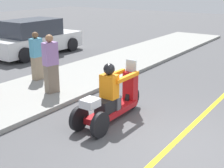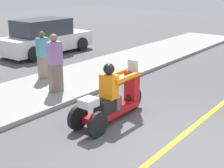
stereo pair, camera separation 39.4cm
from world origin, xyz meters
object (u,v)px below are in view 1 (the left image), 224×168
at_px(spectator_end_of_line, 37,57).
at_px(parked_car_lot_right, 35,38).
at_px(motorcycle_trike, 112,100).
at_px(spectator_far_back, 51,65).

bearing_deg(spectator_end_of_line, parked_car_lot_right, 48.94).
xyz_separation_m(motorcycle_trike, spectator_end_of_line, (1.06, 3.68, 0.36)).
relative_size(spectator_end_of_line, parked_car_lot_right, 0.35).
relative_size(spectator_end_of_line, spectator_far_back, 0.93).
height_order(motorcycle_trike, spectator_end_of_line, spectator_end_of_line).
bearing_deg(spectator_far_back, spectator_end_of_line, 63.43).
xyz_separation_m(motorcycle_trike, parked_car_lot_right, (4.01, 7.08, 0.24)).
xyz_separation_m(spectator_end_of_line, spectator_far_back, (-0.65, -1.30, 0.06)).
bearing_deg(spectator_end_of_line, motorcycle_trike, -105.99).
height_order(spectator_far_back, parked_car_lot_right, spectator_far_back).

